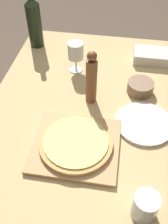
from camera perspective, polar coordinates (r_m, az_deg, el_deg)
ground_plane at (r=1.77m, az=0.58°, el=-18.98°), size 12.00×12.00×0.00m
dining_table at (r=1.20m, az=0.81°, el=-5.52°), size 0.95×1.49×0.76m
cutting_board at (r=1.05m, az=-1.78°, el=-7.29°), size 0.34×0.31×0.02m
pizza at (r=1.03m, az=-1.80°, el=-6.62°), size 0.29×0.29×0.02m
wine_bottle at (r=1.57m, az=-10.80°, el=18.67°), size 0.08×0.08×0.34m
pepper_mill at (r=1.15m, az=1.62°, el=7.23°), size 0.05×0.05×0.27m
wine_glass at (r=1.35m, az=-1.83°, el=12.99°), size 0.08×0.08×0.16m
small_bowl at (r=1.29m, az=12.15°, el=5.32°), size 0.13×0.13×0.06m
drinking_tumbler at (r=0.90m, az=13.13°, el=-19.36°), size 0.08×0.08×0.10m
dinner_plate at (r=1.15m, az=12.96°, el=-2.42°), size 0.25×0.25×0.01m
food_container at (r=1.51m, az=14.36°, el=11.73°), size 0.19×0.13×0.06m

